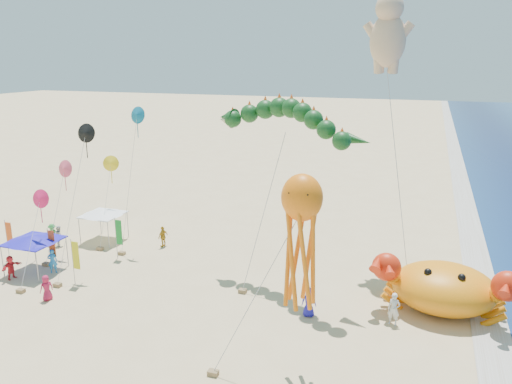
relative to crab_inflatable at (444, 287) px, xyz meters
The scene contains 11 objects.
ground 9.96m from the crab_inflatable, 164.16° to the right, with size 320.00×320.00×0.00m, color #D1B784.
foam_strip 4.01m from the crab_inflatable, 46.60° to the right, with size 320.00×320.00×0.00m, color silver.
crab_inflatable is the anchor object (origin of this frame).
dragon_kite 13.64m from the crab_inflatable, behind, with size 10.81×5.44×11.76m.
cherub_kite 16.93m from the crab_inflatable, 124.76° to the left, with size 4.34×7.04×18.80m.
octopus_kite 12.13m from the crab_inflatable, 127.88° to the right, with size 4.88×2.68×9.75m.
canopy_blue 27.16m from the crab_inflatable, behind, with size 3.52×3.52×2.71m.
canopy_white 26.31m from the crab_inflatable, behind, with size 3.25×3.25×2.71m.
feather_flags 25.38m from the crab_inflatable, behind, with size 7.80×4.79×3.20m.
beachgoers 22.02m from the crab_inflatable, behind, with size 27.89×11.40×1.90m.
small_kites 25.48m from the crab_inflatable, behind, with size 6.01×11.46×11.09m.
Camera 1 is at (7.84, -26.25, 14.61)m, focal length 35.00 mm.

